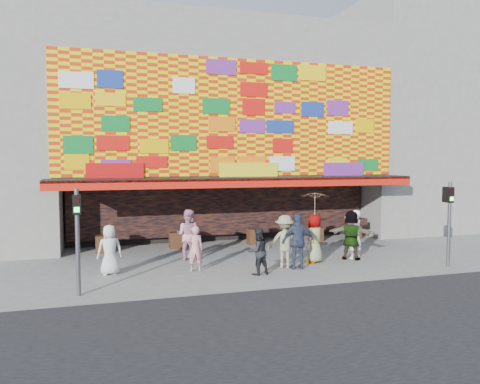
{
  "coord_description": "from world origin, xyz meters",
  "views": [
    {
      "loc": [
        -5.57,
        -15.04,
        3.79
      ],
      "look_at": [
        -0.46,
        2.0,
        2.55
      ],
      "focal_mm": 35.0,
      "sensor_mm": 36.0,
      "label": 1
    }
  ],
  "objects_px": {
    "ped_a": "(110,250)",
    "ped_b": "(195,249)",
    "ped_e": "(298,241)",
    "ped_g": "(315,238)",
    "ped_d": "(285,241)",
    "ped_h": "(355,234)",
    "ped_i": "(188,234)",
    "signal_left": "(77,230)",
    "signal_right": "(449,214)",
    "ped_f": "(351,235)",
    "ped_c": "(258,251)",
    "parasol": "(315,204)"
  },
  "relations": [
    {
      "from": "signal_left",
      "to": "ped_e",
      "type": "relative_size",
      "value": 1.55
    },
    {
      "from": "ped_f",
      "to": "parasol",
      "type": "height_order",
      "value": "parasol"
    },
    {
      "from": "ped_d",
      "to": "ped_h",
      "type": "xyz_separation_m",
      "value": [
        3.13,
        0.64,
        0.01
      ]
    },
    {
      "from": "ped_e",
      "to": "ped_i",
      "type": "xyz_separation_m",
      "value": [
        -3.37,
        2.63,
        -0.01
      ]
    },
    {
      "from": "ped_d",
      "to": "ped_g",
      "type": "height_order",
      "value": "ped_d"
    },
    {
      "from": "signal_left",
      "to": "ped_i",
      "type": "xyz_separation_m",
      "value": [
        3.77,
        3.8,
        -0.9
      ]
    },
    {
      "from": "ped_g",
      "to": "ped_b",
      "type": "bearing_deg",
      "value": -32.54
    },
    {
      "from": "ped_c",
      "to": "ped_d",
      "type": "height_order",
      "value": "ped_d"
    },
    {
      "from": "ped_e",
      "to": "ped_g",
      "type": "xyz_separation_m",
      "value": [
        1.0,
        0.78,
        -0.07
      ]
    },
    {
      "from": "ped_e",
      "to": "parasol",
      "type": "xyz_separation_m",
      "value": [
        1.0,
        0.78,
        1.19
      ]
    },
    {
      "from": "signal_left",
      "to": "ped_h",
      "type": "height_order",
      "value": "signal_left"
    },
    {
      "from": "signal_left",
      "to": "parasol",
      "type": "xyz_separation_m",
      "value": [
        8.14,
        1.95,
        0.29
      ]
    },
    {
      "from": "signal_right",
      "to": "ped_h",
      "type": "xyz_separation_m",
      "value": [
        -2.49,
        2.14,
        -0.92
      ]
    },
    {
      "from": "signal_left",
      "to": "ped_a",
      "type": "height_order",
      "value": "signal_left"
    },
    {
      "from": "ped_h",
      "to": "signal_right",
      "type": "bearing_deg",
      "value": 120.48
    },
    {
      "from": "signal_right",
      "to": "ped_g",
      "type": "height_order",
      "value": "signal_right"
    },
    {
      "from": "signal_left",
      "to": "ped_d",
      "type": "bearing_deg",
      "value": 12.46
    },
    {
      "from": "signal_right",
      "to": "ped_b",
      "type": "distance_m",
      "value": 9.0
    },
    {
      "from": "ped_e",
      "to": "ped_f",
      "type": "bearing_deg",
      "value": -151.86
    },
    {
      "from": "signal_right",
      "to": "parasol",
      "type": "distance_m",
      "value": 4.69
    },
    {
      "from": "ped_a",
      "to": "ped_e",
      "type": "bearing_deg",
      "value": 163.62
    },
    {
      "from": "ped_a",
      "to": "ped_d",
      "type": "xyz_separation_m",
      "value": [
        5.9,
        -0.73,
        0.1
      ]
    },
    {
      "from": "ped_f",
      "to": "ped_h",
      "type": "relative_size",
      "value": 1.0
    },
    {
      "from": "signal_left",
      "to": "signal_right",
      "type": "height_order",
      "value": "same"
    },
    {
      "from": "ped_h",
      "to": "ped_f",
      "type": "bearing_deg",
      "value": 7.12
    },
    {
      "from": "ped_c",
      "to": "ped_b",
      "type": "bearing_deg",
      "value": -42.47
    },
    {
      "from": "ped_b",
      "to": "ped_d",
      "type": "distance_m",
      "value": 3.15
    },
    {
      "from": "ped_a",
      "to": "ped_b",
      "type": "bearing_deg",
      "value": 165.95
    },
    {
      "from": "ped_h",
      "to": "parasol",
      "type": "xyz_separation_m",
      "value": [
        -1.77,
        -0.19,
        1.22
      ]
    },
    {
      "from": "ped_d",
      "to": "ped_c",
      "type": "bearing_deg",
      "value": 47.89
    },
    {
      "from": "ped_f",
      "to": "ped_b",
      "type": "bearing_deg",
      "value": 38.01
    },
    {
      "from": "parasol",
      "to": "ped_i",
      "type": "bearing_deg",
      "value": 157.05
    },
    {
      "from": "ped_c",
      "to": "parasol",
      "type": "distance_m",
      "value": 3.14
    },
    {
      "from": "ped_a",
      "to": "ped_f",
      "type": "height_order",
      "value": "ped_f"
    },
    {
      "from": "ped_d",
      "to": "ped_g",
      "type": "distance_m",
      "value": 1.43
    },
    {
      "from": "ped_e",
      "to": "ped_f",
      "type": "relative_size",
      "value": 1.03
    },
    {
      "from": "ped_d",
      "to": "ped_h",
      "type": "relative_size",
      "value": 0.99
    },
    {
      "from": "ped_e",
      "to": "ped_g",
      "type": "height_order",
      "value": "ped_e"
    },
    {
      "from": "ped_g",
      "to": "ped_e",
      "type": "bearing_deg",
      "value": 4.28
    },
    {
      "from": "signal_right",
      "to": "ped_h",
      "type": "distance_m",
      "value": 3.41
    },
    {
      "from": "ped_e",
      "to": "ped_g",
      "type": "relative_size",
      "value": 1.08
    },
    {
      "from": "ped_g",
      "to": "ped_i",
      "type": "relative_size",
      "value": 0.93
    },
    {
      "from": "ped_a",
      "to": "ped_f",
      "type": "distance_m",
      "value": 8.82
    },
    {
      "from": "signal_left",
      "to": "ped_d",
      "type": "height_order",
      "value": "signal_left"
    },
    {
      "from": "ped_d",
      "to": "ped_h",
      "type": "bearing_deg",
      "value": -149.03
    },
    {
      "from": "ped_h",
      "to": "parasol",
      "type": "distance_m",
      "value": 2.15
    },
    {
      "from": "ped_a",
      "to": "ped_e",
      "type": "xyz_separation_m",
      "value": [
        6.26,
        -1.06,
        0.14
      ]
    },
    {
      "from": "signal_right",
      "to": "ped_g",
      "type": "relative_size",
      "value": 1.68
    },
    {
      "from": "signal_right",
      "to": "ped_i",
      "type": "xyz_separation_m",
      "value": [
        -8.63,
        3.8,
        -0.9
      ]
    },
    {
      "from": "ped_h",
      "to": "ped_a",
      "type": "bearing_deg",
      "value": -19.49
    }
  ]
}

